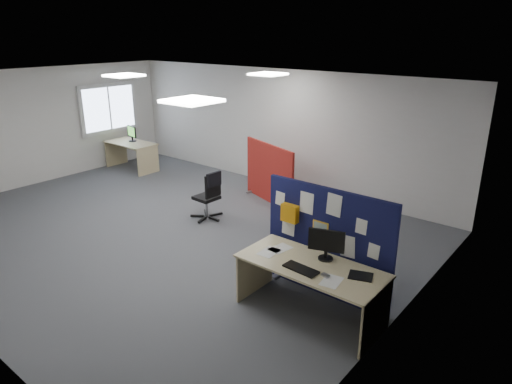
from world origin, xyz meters
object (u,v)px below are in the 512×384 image
Objects in this scene: second_desk at (132,149)px; main_desk at (312,275)px; navy_divider at (326,242)px; office_chair at (210,193)px; red_divider at (269,174)px; monitor_second at (132,133)px; monitor_main at (326,243)px.

main_desk is at bearing -19.77° from second_desk.
office_chair is at bearing 163.75° from navy_divider.
red_divider is 3.64× the size of monitor_second.
office_chair is at bearing 156.24° from main_desk.
main_desk is 1.31× the size of second_desk.
second_desk is at bearing 165.91° from office_chair.
navy_divider is at bearing -4.20° from monitor_second.
office_chair is (-3.11, 0.91, -0.24)m from navy_divider.
navy_divider reaches higher than monitor_main.
main_desk is 1.16× the size of red_divider.
navy_divider is at bearing -21.67° from red_divider.
navy_divider is at bearing -13.93° from office_chair.
monitor_main and monitor_second have the same top height.
navy_divider reaches higher than red_divider.
monitor_second reaches higher than second_desk.
main_desk is at bearing -21.43° from office_chair.
monitor_main is 4.08m from red_divider.
main_desk and second_desk have the same top height.
main_desk is (0.12, -0.52, -0.23)m from navy_divider.
office_chair is (-3.29, 1.22, -0.41)m from monitor_main.
navy_divider reaches higher than monitor_second.
navy_divider is 4.28× the size of monitor_second.
red_divider is at bearing 135.16° from main_desk.
office_chair reaches higher than second_desk.
monitor_second is 0.46× the size of office_chair.
navy_divider is at bearing 99.86° from monitor_main.
monitor_second is (-7.19, 2.17, 0.16)m from navy_divider.
monitor_second is 4.29m from office_chair.
red_divider is (-3.01, 2.73, -0.33)m from monitor_main.
monitor_second reaches higher than main_desk.
second_desk is 4.20m from office_chair.
navy_divider is 7.51m from monitor_second.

